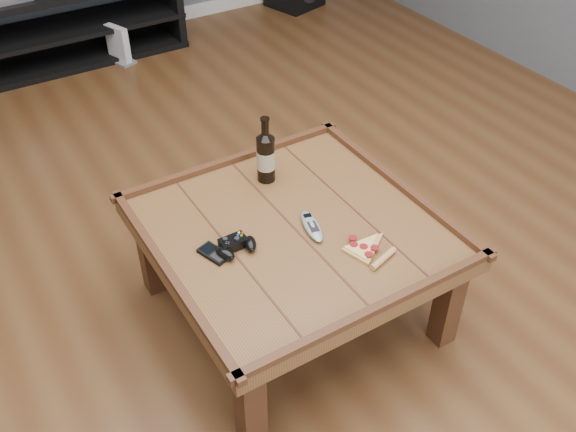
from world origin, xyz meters
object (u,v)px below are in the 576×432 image
pizza_slice (366,250)px  remote_control (312,226)px  media_console (76,23)px  smartphone (214,253)px  beer_bottle (266,156)px  game_console (119,46)px  coffee_table (293,239)px  game_controller (236,246)px

pizza_slice → remote_control: size_ratio=1.37×
media_console → smartphone: bearing=-96.5°
beer_bottle → game_console: 2.29m
pizza_slice → game_console: (0.05, 2.79, -0.34)m
pizza_slice → coffee_table: bearing=104.2°
game_controller → game_console: (0.44, 2.55, -0.36)m
coffee_table → remote_control: size_ratio=5.50×
game_controller → remote_control: game_controller is taller
game_console → media_console: bearing=113.9°
smartphone → game_console: size_ratio=0.50×
coffee_table → game_console: 2.57m
game_console → pizza_slice: bearing=-112.0°
beer_bottle → game_console: bearing=86.5°
beer_bottle → pizza_slice: 0.57m
smartphone → game_console: 2.61m
media_console → game_controller: size_ratio=8.39×
remote_control → game_console: bearing=101.0°
pizza_slice → smartphone: bearing=133.7°
coffee_table → pizza_slice: (0.15, -0.25, 0.07)m
beer_bottle → remote_control: beer_bottle is taller
smartphone → game_console: smartphone is taller
coffee_table → media_console: bearing=90.0°
beer_bottle → game_controller: bearing=-134.1°
media_console → coffee_table: bearing=-90.0°
media_console → beer_bottle: 2.46m
smartphone → remote_control: size_ratio=0.68×
smartphone → remote_control: (0.36, -0.06, 0.01)m
media_console → remote_control: media_console is taller
pizza_slice → remote_control: 0.22m
coffee_table → remote_control: same height
coffee_table → pizza_slice: bearing=-59.1°
beer_bottle → coffee_table: bearing=-102.0°
coffee_table → pizza_slice: size_ratio=4.02×
game_controller → game_console: size_ratio=0.66×
smartphone → remote_control: remote_control is taller
remote_control → game_console: size_ratio=0.75×
coffee_table → remote_control: 0.10m
beer_bottle → media_console: bearing=91.5°
beer_bottle → game_controller: 0.44m
coffee_table → media_console: size_ratio=0.74×
game_controller → pizza_slice: size_ratio=0.65×
coffee_table → media_console: media_console is taller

